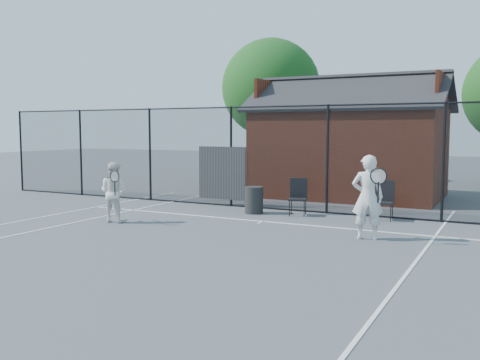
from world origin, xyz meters
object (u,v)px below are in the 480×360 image
at_px(chair_left, 298,198).
at_px(player_front, 368,197).
at_px(player_back, 114,192).
at_px(clubhouse, 350,150).
at_px(chair_right, 384,201).
at_px(waste_bin, 254,200).

bearing_deg(chair_left, player_front, -56.94).
bearing_deg(player_back, player_front, 7.36).
distance_m(clubhouse, player_back, 8.68).
relative_size(player_back, chair_right, 1.51).
relative_size(player_front, chair_left, 1.83).
xyz_separation_m(chair_left, chair_right, (2.23, 0.31, 0.01)).
height_order(player_front, chair_left, player_front).
relative_size(clubhouse, chair_left, 6.63).
bearing_deg(player_back, clubhouse, 63.63).
bearing_deg(player_front, waste_bin, 150.82).
relative_size(clubhouse, waste_bin, 8.77).
xyz_separation_m(player_front, chair_right, (-0.21, 2.54, -0.40)).
bearing_deg(player_front, clubhouse, 108.73).
bearing_deg(waste_bin, player_back, -131.83).
xyz_separation_m(player_back, chair_left, (3.76, 3.03, -0.26)).
xyz_separation_m(chair_right, waste_bin, (-3.44, -0.50, -0.13)).
relative_size(player_front, player_back, 1.19).
bearing_deg(clubhouse, player_front, -71.27).
distance_m(player_front, waste_bin, 4.21).
xyz_separation_m(player_back, chair_right, (5.98, 3.34, -0.26)).
xyz_separation_m(player_back, waste_bin, (2.54, 2.84, -0.38)).
xyz_separation_m(player_front, chair_left, (-2.43, 2.23, -0.41)).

